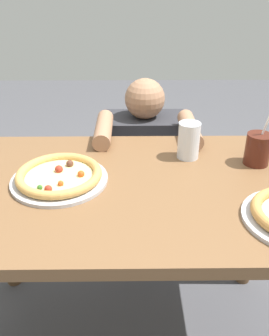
% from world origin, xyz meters
% --- Properties ---
extents(ground_plane, '(8.00, 8.00, 0.00)m').
position_xyz_m(ground_plane, '(0.00, 0.00, 0.00)').
color(ground_plane, '#4C4C51').
extents(dining_table, '(1.30, 0.76, 0.75)m').
position_xyz_m(dining_table, '(0.00, 0.00, 0.63)').
color(dining_table, brown).
rests_on(dining_table, ground).
extents(pizza_far, '(0.32, 0.32, 0.04)m').
position_xyz_m(pizza_far, '(-0.22, 0.02, 0.77)').
color(pizza_far, '#B7B7BC').
rests_on(pizza_far, dining_table).
extents(drink_cup_colored, '(0.09, 0.09, 0.20)m').
position_xyz_m(drink_cup_colored, '(0.46, 0.14, 0.81)').
color(drink_cup_colored, '#4C1E14').
rests_on(drink_cup_colored, dining_table).
extents(water_cup_clear, '(0.08, 0.08, 0.14)m').
position_xyz_m(water_cup_clear, '(0.22, 0.19, 0.82)').
color(water_cup_clear, silver).
rests_on(water_cup_clear, dining_table).
extents(diner_seated, '(0.43, 0.53, 0.93)m').
position_xyz_m(diner_seated, '(0.08, 0.59, 0.42)').
color(diner_seated, '#333847').
rests_on(diner_seated, ground).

